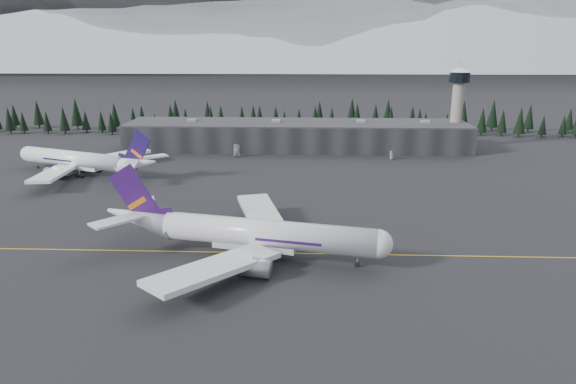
{
  "coord_description": "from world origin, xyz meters",
  "views": [
    {
      "loc": [
        5.53,
        -116.9,
        49.41
      ],
      "look_at": [
        0.0,
        20.0,
        9.0
      ],
      "focal_mm": 32.0,
      "sensor_mm": 36.0,
      "label": 1
    }
  ],
  "objects_px": {
    "control_tower": "(458,99)",
    "gse_vehicle_a": "(237,155)",
    "jet_main": "(243,232)",
    "terminal": "(297,135)",
    "gse_vehicle_b": "(391,158)",
    "jet_parked": "(85,161)"
  },
  "relations": [
    {
      "from": "gse_vehicle_a",
      "to": "jet_parked",
      "type": "bearing_deg",
      "value": -157.32
    },
    {
      "from": "gse_vehicle_a",
      "to": "gse_vehicle_b",
      "type": "distance_m",
      "value": 68.0
    },
    {
      "from": "terminal",
      "to": "gse_vehicle_b",
      "type": "xyz_separation_m",
      "value": [
        41.67,
        -22.72,
        -5.63
      ]
    },
    {
      "from": "jet_main",
      "to": "jet_parked",
      "type": "relative_size",
      "value": 1.11
    },
    {
      "from": "jet_main",
      "to": "jet_parked",
      "type": "xyz_separation_m",
      "value": [
        -70.32,
        75.08,
        -0.44
      ]
    },
    {
      "from": "jet_parked",
      "to": "gse_vehicle_b",
      "type": "bearing_deg",
      "value": -145.1
    },
    {
      "from": "control_tower",
      "to": "jet_parked",
      "type": "xyz_separation_m",
      "value": [
        -155.07,
        -56.57,
        -17.94
      ]
    },
    {
      "from": "control_tower",
      "to": "gse_vehicle_a",
      "type": "xyz_separation_m",
      "value": [
        -101.27,
        -23.02,
        -22.6
      ]
    },
    {
      "from": "terminal",
      "to": "gse_vehicle_b",
      "type": "relative_size",
      "value": 40.55
    },
    {
      "from": "jet_parked",
      "to": "gse_vehicle_a",
      "type": "xyz_separation_m",
      "value": [
        53.8,
        33.55,
        -4.66
      ]
    },
    {
      "from": "terminal",
      "to": "jet_main",
      "type": "xyz_separation_m",
      "value": [
        -9.74,
        -128.65,
        -0.39
      ]
    },
    {
      "from": "jet_main",
      "to": "jet_parked",
      "type": "bearing_deg",
      "value": 144.78
    },
    {
      "from": "jet_main",
      "to": "gse_vehicle_b",
      "type": "distance_m",
      "value": 117.87
    },
    {
      "from": "jet_parked",
      "to": "gse_vehicle_b",
      "type": "relative_size",
      "value": 16.14
    },
    {
      "from": "control_tower",
      "to": "jet_main",
      "type": "relative_size",
      "value": 0.53
    },
    {
      "from": "control_tower",
      "to": "gse_vehicle_b",
      "type": "relative_size",
      "value": 9.55
    },
    {
      "from": "gse_vehicle_a",
      "to": "terminal",
      "type": "bearing_deg",
      "value": 28.04
    },
    {
      "from": "jet_main",
      "to": "control_tower",
      "type": "bearing_deg",
      "value": 68.89
    },
    {
      "from": "control_tower",
      "to": "jet_main",
      "type": "distance_m",
      "value": 157.54
    },
    {
      "from": "jet_main",
      "to": "gse_vehicle_b",
      "type": "relative_size",
      "value": 17.86
    },
    {
      "from": "terminal",
      "to": "gse_vehicle_a",
      "type": "xyz_separation_m",
      "value": [
        -26.27,
        -20.02,
        -5.5
      ]
    },
    {
      "from": "terminal",
      "to": "jet_main",
      "type": "height_order",
      "value": "jet_main"
    }
  ]
}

